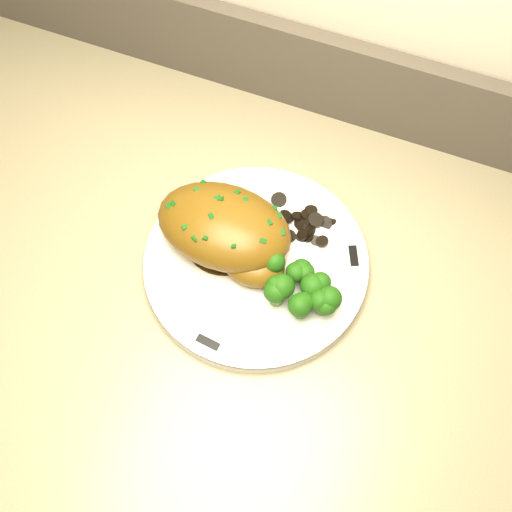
% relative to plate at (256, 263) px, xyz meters
% --- Properties ---
extents(plate, '(0.31, 0.31, 0.02)m').
position_rel_plate_xyz_m(plate, '(0.00, 0.00, 0.00)').
color(plate, white).
rests_on(plate, counter).
extents(rim_accent_0, '(0.02, 0.03, 0.00)m').
position_rel_plate_xyz_m(rim_accent_0, '(0.10, 0.04, 0.01)').
color(rim_accent_0, black).
rests_on(rim_accent_0, plate).
extents(rim_accent_1, '(0.02, 0.03, 0.00)m').
position_rel_plate_xyz_m(rim_accent_1, '(-0.09, 0.06, 0.01)').
color(rim_accent_1, black).
rests_on(rim_accent_1, plate).
extents(rim_accent_2, '(0.03, 0.01, 0.00)m').
position_rel_plate_xyz_m(rim_accent_2, '(-0.01, -0.11, 0.01)').
color(rim_accent_2, black).
rests_on(rim_accent_2, plate).
extents(gravy_pool, '(0.09, 0.09, 0.00)m').
position_rel_plate_xyz_m(gravy_pool, '(-0.04, 0.01, 0.01)').
color(gravy_pool, '#2F1D08').
rests_on(gravy_pool, plate).
extents(chicken_breast, '(0.16, 0.10, 0.06)m').
position_rel_plate_xyz_m(chicken_breast, '(-0.04, 0.01, 0.04)').
color(chicken_breast, brown).
rests_on(chicken_breast, plate).
extents(mushroom_pile, '(0.07, 0.05, 0.02)m').
position_rel_plate_xyz_m(mushroom_pile, '(0.03, 0.06, 0.01)').
color(mushroom_pile, black).
rests_on(mushroom_pile, plate).
extents(broccoli_florets, '(0.08, 0.06, 0.04)m').
position_rel_plate_xyz_m(broccoli_florets, '(0.06, -0.02, 0.03)').
color(broccoli_florets, '#567E35').
rests_on(broccoli_florets, plate).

